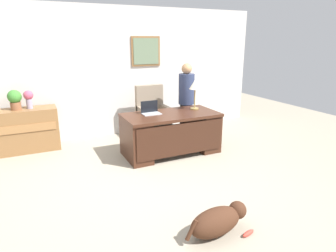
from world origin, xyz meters
The scene contains 13 objects.
ground_plane centered at (0.00, 0.00, 0.00)m, with size 12.00×12.00×0.00m, color #9E937F.
back_wall centered at (0.01, 2.60, 1.35)m, with size 7.00×0.16×2.70m.
desk centered at (0.67, 0.96, 0.41)m, with size 1.71×0.86×0.75m.
credenza centered at (-1.80, 2.25, 0.40)m, with size 1.27×0.50×0.80m.
armchair centered at (0.72, 2.00, 0.49)m, with size 0.60×0.59×1.10m.
person_standing centered at (1.31, 1.59, 0.81)m, with size 0.32×0.32×1.57m.
dog_lying centered at (0.10, -1.36, 0.15)m, with size 0.81×0.37×0.30m.
laptop centered at (0.34, 1.14, 0.81)m, with size 0.32×0.22×0.22m.
desk_lamp centered at (1.23, 1.11, 1.19)m, with size 0.22×0.22×0.56m.
vase_with_flowers centered at (-1.61, 2.25, 1.01)m, with size 0.17×0.17×0.33m.
potted_plant centered at (-1.84, 2.25, 1.00)m, with size 0.24×0.24×0.36m.
dog_toy_bone centered at (0.38, -1.53, 0.03)m, with size 0.18×0.05×0.05m, color #E53F33.
dog_toy_plush centered at (0.18, -1.01, 0.03)m, with size 0.15×0.05×0.05m, color beige.
Camera 1 is at (-1.54, -3.59, 2.02)m, focal length 31.23 mm.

